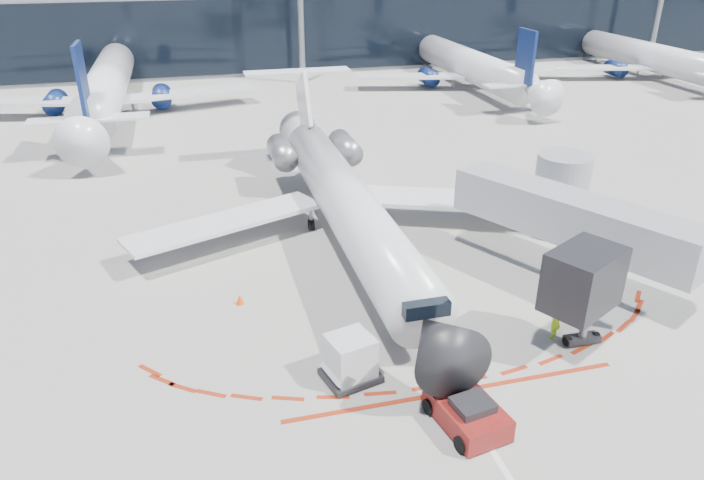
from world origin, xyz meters
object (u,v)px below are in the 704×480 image
object	(u,v)px
pushback_tug	(467,412)
uld_container	(351,359)
ramp_worker	(555,319)
regional_jet	(343,196)

from	to	relation	value
pushback_tug	uld_container	world-z (taller)	uld_container
pushback_tug	ramp_worker	bearing A→B (deg)	24.74
uld_container	pushback_tug	bearing A→B (deg)	-60.74
regional_jet	uld_container	size ratio (longest dim) A/B	12.42
ramp_worker	uld_container	world-z (taller)	uld_container
ramp_worker	uld_container	distance (m)	9.63
ramp_worker	uld_container	size ratio (longest dim) A/B	0.75
pushback_tug	ramp_worker	world-z (taller)	ramp_worker
pushback_tug	uld_container	size ratio (longest dim) A/B	2.02
regional_jet	uld_container	world-z (taller)	regional_jet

